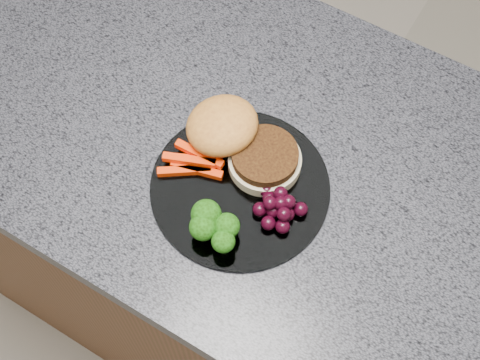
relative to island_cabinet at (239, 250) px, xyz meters
name	(u,v)px	position (x,y,z in m)	size (l,w,h in m)	color
island_cabinet	(239,250)	(0.00, 0.00, 0.00)	(1.20, 0.60, 0.86)	brown
countertop	(238,143)	(0.00, 0.00, 0.45)	(1.20, 0.60, 0.04)	#4A4C54
plate	(240,187)	(0.05, -0.07, 0.47)	(0.26, 0.26, 0.01)	white
burger	(237,139)	(0.01, -0.02, 0.50)	(0.18, 0.11, 0.06)	#CCBC8F
carrot_sticks	(193,163)	(-0.03, -0.08, 0.49)	(0.09, 0.07, 0.02)	#F63304
broccoli	(213,225)	(0.05, -0.16, 0.50)	(0.08, 0.06, 0.05)	#598731
grape_bunch	(278,207)	(0.11, -0.08, 0.49)	(0.08, 0.06, 0.04)	black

